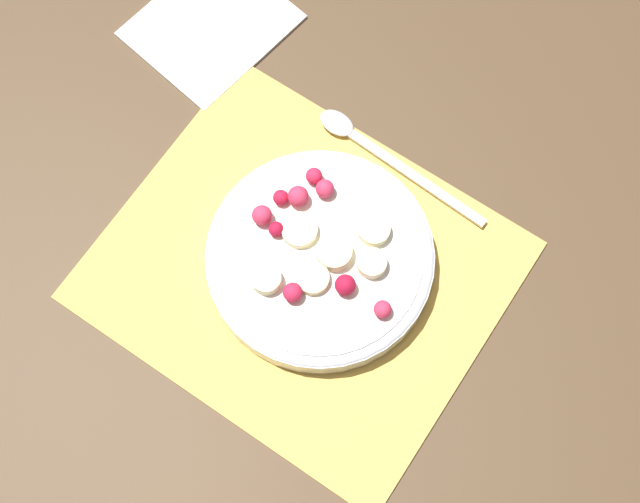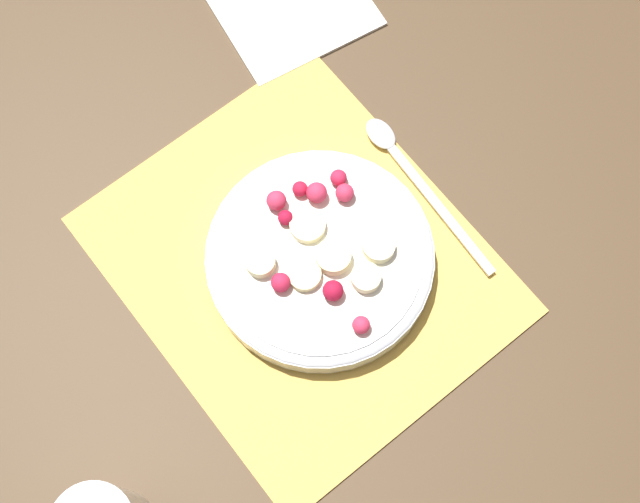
# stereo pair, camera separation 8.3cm
# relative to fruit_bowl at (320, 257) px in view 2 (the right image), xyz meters

# --- Properties ---
(ground_plane) EXTENTS (3.00, 3.00, 0.00)m
(ground_plane) POSITION_rel_fruit_bowl_xyz_m (0.01, 0.02, -0.02)
(ground_plane) COLOR #4C3823
(placemat) EXTENTS (0.37, 0.31, 0.01)m
(placemat) POSITION_rel_fruit_bowl_xyz_m (0.01, 0.02, -0.02)
(placemat) COLOR #E0B251
(placemat) RESTS_ON ground_plane
(fruit_bowl) EXTENTS (0.22, 0.22, 0.05)m
(fruit_bowl) POSITION_rel_fruit_bowl_xyz_m (0.00, 0.00, 0.00)
(fruit_bowl) COLOR silver
(fruit_bowl) RESTS_ON placemat
(spoon) EXTENTS (0.20, 0.03, 0.01)m
(spoon) POSITION_rel_fruit_bowl_xyz_m (0.02, -0.13, -0.01)
(spoon) COLOR silver
(spoon) RESTS_ON placemat
(napkin) EXTENTS (0.16, 0.18, 0.01)m
(napkin) POSITION_rel_fruit_bowl_xyz_m (0.25, -0.16, -0.02)
(napkin) COLOR white
(napkin) RESTS_ON ground_plane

